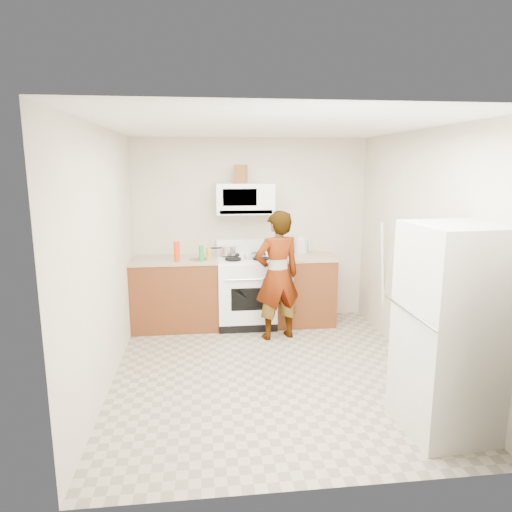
{
  "coord_description": "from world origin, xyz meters",
  "views": [
    {
      "loc": [
        -0.66,
        -4.43,
        2.14
      ],
      "look_at": [
        -0.07,
        0.55,
        1.14
      ],
      "focal_mm": 32.0,
      "sensor_mm": 36.0,
      "label": 1
    }
  ],
  "objects": [
    {
      "name": "counter_right",
      "position": [
        0.68,
        1.49,
        0.92
      ],
      "size": [
        0.82,
        0.64,
        0.03
      ],
      "primitive_type": "cube",
      "color": "tan",
      "rests_on": "cabinet_right"
    },
    {
      "name": "microwave",
      "position": [
        -0.1,
        1.61,
        1.7
      ],
      "size": [
        0.76,
        0.38,
        0.4
      ],
      "primitive_type": "cube",
      "color": "white",
      "rests_on": "back_wall"
    },
    {
      "name": "bottle_spray",
      "position": [
        -0.99,
        1.33,
        1.06
      ],
      "size": [
        0.09,
        0.09,
        0.25
      ],
      "primitive_type": "cylinder",
      "rotation": [
        0.0,
        0.0,
        0.2
      ],
      "color": "red",
      "rests_on": "counter_left"
    },
    {
      "name": "back_wall",
      "position": [
        0.0,
        1.79,
        1.25
      ],
      "size": [
        3.2,
        0.02,
        2.5
      ],
      "primitive_type": "cube",
      "color": "beige",
      "rests_on": "floor"
    },
    {
      "name": "fridge",
      "position": [
        1.28,
        -1.21,
        0.85
      ],
      "size": [
        0.75,
        0.75,
        1.7
      ],
      "primitive_type": "cube",
      "rotation": [
        0.0,
        0.0,
        0.07
      ],
      "color": "silver",
      "rests_on": "floor"
    },
    {
      "name": "broom",
      "position": [
        1.57,
        0.89,
        0.74
      ],
      "size": [
        0.23,
        0.25,
        1.46
      ],
      "primitive_type": "cylinder",
      "rotation": [
        0.14,
        -0.14,
        0.07
      ],
      "color": "white",
      "rests_on": "floor"
    },
    {
      "name": "kettle",
      "position": [
        0.7,
        1.71,
        1.04
      ],
      "size": [
        0.18,
        0.18,
        0.2
      ],
      "primitive_type": "cylinder",
      "rotation": [
        0.0,
        0.0,
        -0.06
      ],
      "color": "silver",
      "rests_on": "counter_right"
    },
    {
      "name": "counter_left",
      "position": [
        -1.04,
        1.49,
        0.92
      ],
      "size": [
        1.14,
        0.64,
        0.03
      ],
      "primitive_type": "cube",
      "color": "tan",
      "rests_on": "cabinet_left"
    },
    {
      "name": "pot_lid",
      "position": [
        -0.72,
        1.42,
        0.94
      ],
      "size": [
        0.32,
        0.32,
        0.01
      ],
      "primitive_type": "cylinder",
      "rotation": [
        0.0,
        0.0,
        -0.35
      ],
      "color": "silver",
      "rests_on": "counter_left"
    },
    {
      "name": "person",
      "position": [
        0.24,
        0.95,
        0.8
      ],
      "size": [
        0.66,
        0.52,
        1.61
      ],
      "primitive_type": "imported",
      "rotation": [
        0.0,
        0.0,
        3.39
      ],
      "color": "tan",
      "rests_on": "floor"
    },
    {
      "name": "cabinet_left",
      "position": [
        -1.04,
        1.49,
        0.45
      ],
      "size": [
        1.12,
        0.62,
        0.9
      ],
      "primitive_type": "cube",
      "color": "brown",
      "rests_on": "floor"
    },
    {
      "name": "gas_range",
      "position": [
        -0.1,
        1.48,
        0.49
      ],
      "size": [
        0.76,
        0.65,
        1.13
      ],
      "color": "white",
      "rests_on": "floor"
    },
    {
      "name": "floor",
      "position": [
        0.0,
        0.0,
        0.0
      ],
      "size": [
        3.6,
        3.6,
        0.0
      ],
      "primitive_type": "plane",
      "color": "gray",
      "rests_on": "ground"
    },
    {
      "name": "bottle_green_cap",
      "position": [
        -0.69,
        1.3,
        1.04
      ],
      "size": [
        0.08,
        0.08,
        0.2
      ],
      "primitive_type": "cylinder",
      "rotation": [
        0.0,
        0.0,
        0.4
      ],
      "color": "#198D3B",
      "rests_on": "counter_left"
    },
    {
      "name": "right_wall",
      "position": [
        1.59,
        0.0,
        1.25
      ],
      "size": [
        0.02,
        3.6,
        2.5
      ],
      "primitive_type": "cube",
      "color": "beige",
      "rests_on": "floor"
    },
    {
      "name": "cabinet_right",
      "position": [
        0.68,
        1.49,
        0.45
      ],
      "size": [
        0.8,
        0.62,
        0.9
      ],
      "primitive_type": "cube",
      "color": "brown",
      "rests_on": "floor"
    },
    {
      "name": "tray",
      "position": [
        0.0,
        1.41,
        0.96
      ],
      "size": [
        0.27,
        0.19,
        0.05
      ],
      "primitive_type": "cube",
      "rotation": [
        0.0,
        0.0,
        0.14
      ],
      "color": "silver",
      "rests_on": "gas_range"
    },
    {
      "name": "bottle_hot_sauce",
      "position": [
        -0.6,
        1.39,
        1.02
      ],
      "size": [
        0.06,
        0.06,
        0.16
      ],
      "primitive_type": "cylinder",
      "rotation": [
        0.0,
        0.0,
        -0.16
      ],
      "color": "orange",
      "rests_on": "counter_left"
    },
    {
      "name": "jug",
      "position": [
        -0.15,
        1.6,
        2.02
      ],
      "size": [
        0.18,
        0.18,
        0.24
      ],
      "primitive_type": "cube",
      "rotation": [
        0.0,
        0.0,
        -0.4
      ],
      "color": "brown",
      "rests_on": "microwave"
    },
    {
      "name": "saucepan",
      "position": [
        -0.33,
        1.58,
        1.01
      ],
      "size": [
        0.27,
        0.27,
        0.11
      ],
      "primitive_type": "cylinder",
      "rotation": [
        0.0,
        0.0,
        0.39
      ],
      "color": "silver",
      "rests_on": "gas_range"
    }
  ]
}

